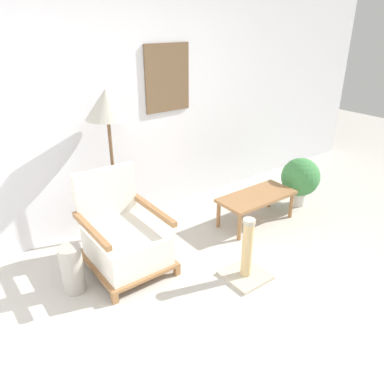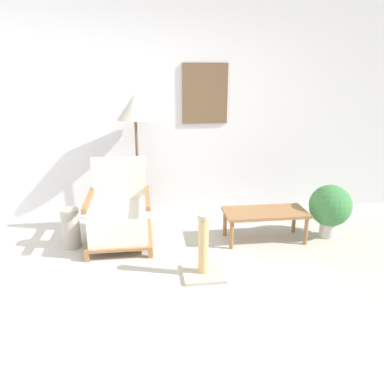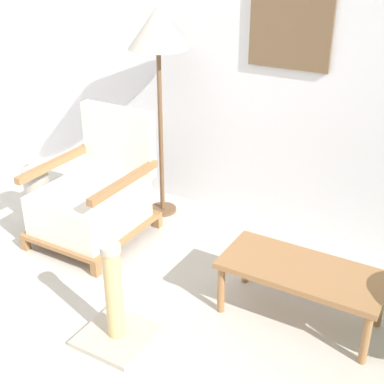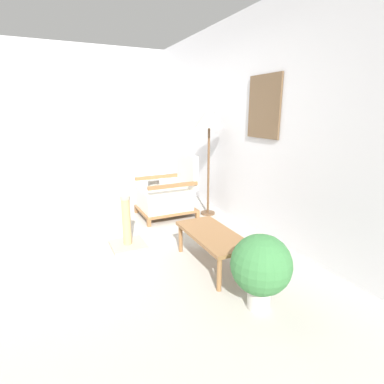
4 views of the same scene
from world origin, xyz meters
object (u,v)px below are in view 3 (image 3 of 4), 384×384
(armchair, at_px, (94,198))
(scratching_post, at_px, (115,311))
(vase, at_px, (38,195))
(coffee_table, at_px, (302,275))
(floor_lamp, at_px, (158,35))

(armchair, bearing_deg, scratching_post, -45.40)
(vase, height_order, scratching_post, scratching_post)
(armchair, bearing_deg, coffee_table, -5.08)
(coffee_table, bearing_deg, armchair, 174.92)
(coffee_table, xyz_separation_m, scratching_post, (-0.80, -0.66, -0.12))
(floor_lamp, bearing_deg, vase, -140.21)
(coffee_table, bearing_deg, floor_lamp, 153.22)
(armchair, distance_m, scratching_post, 1.14)
(armchair, height_order, scratching_post, armchair)
(scratching_post, bearing_deg, armchair, 134.60)
(floor_lamp, xyz_separation_m, vase, (-0.73, -0.60, -1.16))
(armchair, height_order, floor_lamp, floor_lamp)
(coffee_table, xyz_separation_m, vase, (-2.11, 0.10, -0.08))
(coffee_table, relative_size, vase, 2.10)
(armchair, bearing_deg, floor_lamp, 69.49)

